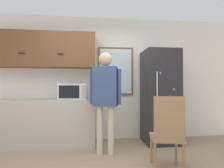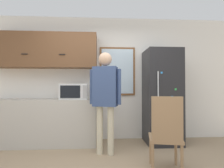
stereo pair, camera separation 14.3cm
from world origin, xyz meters
The scene contains 8 objects.
back_wall centered at (0.00, 1.86, 1.35)m, with size 6.00×0.06×2.70m.
counter centered at (-1.16, 1.53, 0.45)m, with size 2.08×0.59×0.91m.
upper_cabinets centered at (-1.16, 1.64, 1.91)m, with size 2.08×0.39×0.71m.
microwave centered at (-0.56, 1.50, 1.06)m, with size 0.54×0.40×0.31m.
person centered at (0.05, 0.96, 1.07)m, with size 0.54×0.32×1.75m.
refrigerator centered at (1.23, 1.49, 0.96)m, with size 0.68×0.68×1.92m.
chair centered at (0.85, 0.25, 0.55)m, with size 0.50×0.50×1.03m.
window centered at (0.34, 1.81, 1.50)m, with size 0.78×0.05×1.07m.
Camera 1 is at (-0.15, -2.04, 1.16)m, focal length 28.00 mm.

